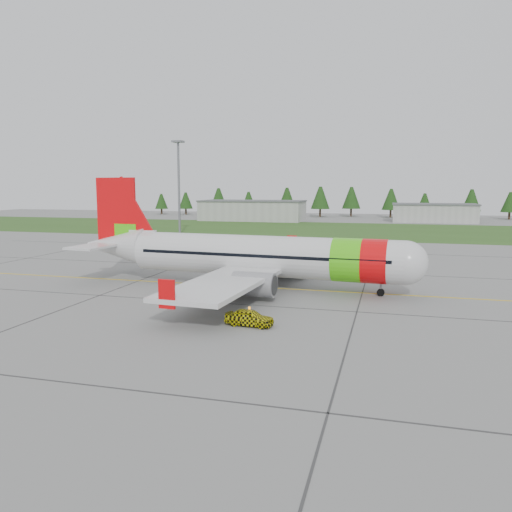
% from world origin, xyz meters
% --- Properties ---
extents(ground, '(320.00, 320.00, 0.00)m').
position_xyz_m(ground, '(0.00, 0.00, 0.00)').
color(ground, gray).
rests_on(ground, ground).
extents(aircraft, '(38.64, 35.66, 11.70)m').
position_xyz_m(aircraft, '(-1.23, 7.94, 3.37)').
color(aircraft, silver).
rests_on(aircraft, ground).
extents(follow_me_car, '(1.42, 1.64, 3.82)m').
position_xyz_m(follow_me_car, '(2.27, -6.49, 1.91)').
color(follow_me_car, '#FCF40E').
rests_on(follow_me_car, ground).
extents(service_van, '(1.50, 1.44, 3.85)m').
position_xyz_m(service_van, '(-42.25, 47.39, 1.93)').
color(service_van, silver).
rests_on(service_van, ground).
extents(grass_strip, '(320.00, 50.00, 0.03)m').
position_xyz_m(grass_strip, '(0.00, 82.00, 0.01)').
color(grass_strip, '#30561E').
rests_on(grass_strip, ground).
extents(taxi_guideline, '(120.00, 0.25, 0.02)m').
position_xyz_m(taxi_guideline, '(0.00, 8.00, 0.01)').
color(taxi_guideline, gold).
rests_on(taxi_guideline, ground).
extents(hangar_west, '(32.00, 14.00, 6.00)m').
position_xyz_m(hangar_west, '(-30.00, 110.00, 3.00)').
color(hangar_west, '#A8A8A3').
rests_on(hangar_west, ground).
extents(hangar_east, '(24.00, 12.00, 5.20)m').
position_xyz_m(hangar_east, '(25.00, 118.00, 2.60)').
color(hangar_east, '#A8A8A3').
rests_on(hangar_east, ground).
extents(floodlight_mast, '(0.50, 0.50, 20.00)m').
position_xyz_m(floodlight_mast, '(-32.00, 58.00, 10.00)').
color(floodlight_mast, slate).
rests_on(floodlight_mast, ground).
extents(treeline, '(160.00, 8.00, 10.00)m').
position_xyz_m(treeline, '(0.00, 138.00, 5.00)').
color(treeline, '#1C3F14').
rests_on(treeline, ground).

